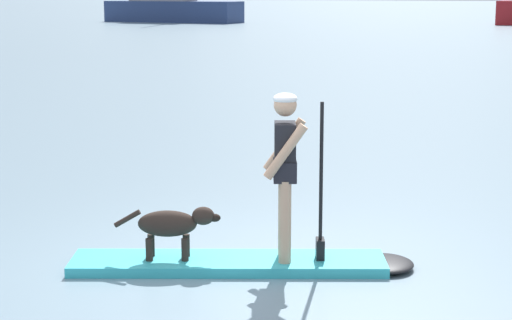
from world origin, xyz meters
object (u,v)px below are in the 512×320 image
at_px(moored_boat_far_starboard, 170,4).
at_px(person_paddler, 287,164).
at_px(paddleboard, 251,263).
at_px(dog, 173,225).

bearing_deg(moored_boat_far_starboard, person_paddler, -67.85).
xyz_separation_m(paddleboard, moored_boat_far_starboard, (-24.56, 61.22, 1.40)).
bearing_deg(moored_boat_far_starboard, dog, -68.80).
bearing_deg(dog, paddleboard, 15.57).
relative_size(person_paddler, dog, 1.60).
height_order(dog, moored_boat_far_starboard, moored_boat_far_starboard).
relative_size(person_paddler, moored_boat_far_starboard, 0.14).
relative_size(paddleboard, dog, 3.34).
distance_m(paddleboard, moored_boat_far_starboard, 65.98).
bearing_deg(dog, moored_boat_far_starboard, 111.20).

